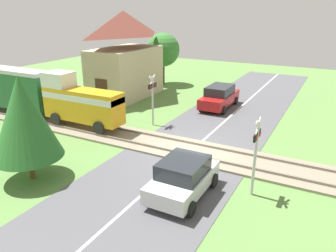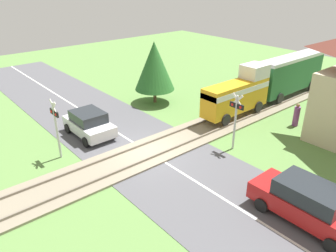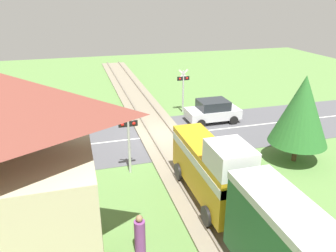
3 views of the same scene
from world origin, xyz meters
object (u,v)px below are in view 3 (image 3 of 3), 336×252
(car_near_crossing, at_px, (213,111))
(crossing_signal_west_approach, at_px, (183,85))
(pedestrian_by_station, at_px, (140,236))
(train, at_px, (259,222))
(crossing_signal_east_approach, at_px, (129,134))
(car_far_side, at_px, (11,150))

(car_near_crossing, distance_m, crossing_signal_west_approach, 3.06)
(crossing_signal_west_approach, xyz_separation_m, pedestrian_by_station, (5.94, 13.23, -1.39))
(train, xyz_separation_m, crossing_signal_east_approach, (2.66, -7.24, 0.21))
(car_near_crossing, height_order, crossing_signal_west_approach, crossing_signal_west_approach)
(train, relative_size, crossing_signal_west_approach, 3.93)
(car_near_crossing, bearing_deg, crossing_signal_east_approach, 38.61)
(train, relative_size, pedestrian_by_station, 8.48)
(car_near_crossing, bearing_deg, car_far_side, 13.15)
(train, height_order, car_near_crossing, train)
(car_far_side, distance_m, crossing_signal_west_approach, 12.27)
(car_near_crossing, height_order, pedestrian_by_station, car_near_crossing)
(pedestrian_by_station, bearing_deg, car_near_crossing, -124.00)
(train, xyz_separation_m, crossing_signal_west_approach, (-2.66, -15.00, 0.21))
(train, height_order, crossing_signal_west_approach, train)
(crossing_signal_west_approach, relative_size, pedestrian_by_station, 2.16)
(car_far_side, relative_size, pedestrian_by_station, 2.98)
(car_near_crossing, relative_size, pedestrian_by_station, 2.40)
(car_near_crossing, xyz_separation_m, car_far_side, (12.33, 2.88, 0.06))
(crossing_signal_west_approach, xyz_separation_m, crossing_signal_east_approach, (5.33, 7.76, 0.00))
(car_near_crossing, bearing_deg, train, 72.34)
(train, relative_size, car_near_crossing, 3.54)
(crossing_signal_west_approach, bearing_deg, pedestrian_by_station, 65.81)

